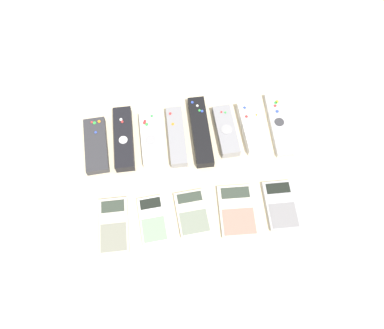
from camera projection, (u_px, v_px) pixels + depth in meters
The scene contains 14 objects.
ground_plane at pixel (194, 180), 0.98m from camera, with size 3.00×3.00×0.00m, color beige.
remote_0 at pixel (96, 145), 1.01m from camera, with size 0.07×0.17×0.02m.
remote_1 at pixel (124, 138), 1.01m from camera, with size 0.05×0.19×0.03m.
remote_2 at pixel (151, 138), 1.02m from camera, with size 0.06×0.16×0.02m.
remote_3 at pixel (177, 136), 1.02m from camera, with size 0.05×0.18×0.03m.
remote_4 at pixel (200, 131), 1.02m from camera, with size 0.05×0.21×0.03m.
remote_5 at pixel (226, 131), 1.02m from camera, with size 0.05×0.15×0.03m.
remote_6 at pixel (253, 127), 1.03m from camera, with size 0.06×0.16×0.03m.
remote_7 at pixel (279, 124), 1.04m from camera, with size 0.05×0.20×0.02m.
calculator_0 at pixel (114, 225), 0.91m from camera, with size 0.07×0.14×0.02m.
calculator_1 at pixel (153, 219), 0.92m from camera, with size 0.07×0.12×0.01m.
calculator_2 at pixel (192, 213), 0.93m from camera, with size 0.08×0.12×0.01m.
calculator_3 at pixel (237, 210), 0.93m from camera, with size 0.10×0.14×0.01m.
calculator_4 at pixel (281, 205), 0.94m from camera, with size 0.08×0.13×0.02m.
Camera 1 is at (-0.05, -0.39, 0.89)m, focal length 35.00 mm.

